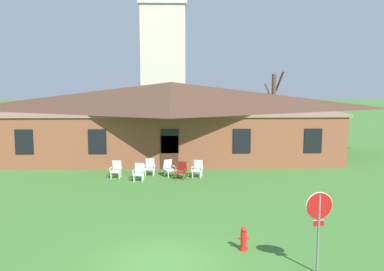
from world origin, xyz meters
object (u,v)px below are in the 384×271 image
stop_sign (319,216)px  lawn_chair_far_side (198,168)px  fire_hydrant (244,239)px  lawn_chair_middle (169,168)px  lawn_chair_by_porch (116,169)px  lawn_chair_left_end (150,167)px  lawn_chair_near_door (139,172)px  lawn_chair_right_end (181,170)px

stop_sign → lawn_chair_far_side: (-2.98, 12.35, -1.20)m
fire_hydrant → lawn_chair_middle: bearing=104.1°
lawn_chair_by_porch → fire_hydrant: (5.70, -10.60, -0.12)m
lawn_chair_far_side → fire_hydrant: lawn_chair_far_side is taller
lawn_chair_middle → fire_hydrant: 11.17m
lawn_chair_left_end → lawn_chair_far_side: (2.76, -0.56, 0.00)m
stop_sign → lawn_chair_near_door: (-6.24, 11.58, -1.20)m
fire_hydrant → lawn_chair_left_end: bearing=109.0°
lawn_chair_near_door → fire_hydrant: (4.34, -9.85, -0.12)m
lawn_chair_far_side → fire_hydrant: 10.68m
lawn_chair_by_porch → stop_sign: bearing=-58.4°
lawn_chair_near_door → lawn_chair_far_side: bearing=13.3°
lawn_chair_left_end → fire_hydrant: lawn_chair_left_end is taller
lawn_chair_middle → lawn_chair_far_side: (1.64, -0.21, 0.00)m
lawn_chair_right_end → lawn_chair_far_side: bearing=19.8°
lawn_chair_near_door → lawn_chair_left_end: bearing=69.5°
stop_sign → lawn_chair_by_porch: size_ratio=2.52×
lawn_chair_by_porch → lawn_chair_middle: (2.98, 0.23, 0.00)m
lawn_chair_middle → lawn_chair_left_end: bearing=162.7°
stop_sign → fire_hydrant: bearing=137.6°
lawn_chair_middle → stop_sign: bearing=-69.8°
lawn_chair_by_porch → lawn_chair_middle: size_ratio=1.00×
lawn_chair_left_end → lawn_chair_far_side: same height
lawn_chair_middle → lawn_chair_right_end: bearing=-38.0°
lawn_chair_right_end → lawn_chair_middle: bearing=142.0°
stop_sign → lawn_chair_far_side: 12.76m
lawn_chair_by_porch → lawn_chair_near_door: (1.36, -0.75, 0.00)m
lawn_chair_left_end → lawn_chair_right_end: (1.82, -0.90, 0.00)m
lawn_chair_middle → fire_hydrant: (2.72, -10.83, -0.12)m
stop_sign → lawn_chair_near_door: size_ratio=2.52×
lawn_chair_middle → fire_hydrant: lawn_chair_middle is taller
lawn_chair_left_end → lawn_chair_right_end: 2.03m
lawn_chair_near_door → lawn_chair_right_end: bearing=10.6°
stop_sign → lawn_chair_middle: 13.44m
stop_sign → lawn_chair_left_end: size_ratio=2.52×
lawn_chair_near_door → lawn_chair_by_porch: bearing=151.1°
stop_sign → fire_hydrant: 2.89m
lawn_chair_near_door → lawn_chair_middle: 1.90m
lawn_chair_left_end → lawn_chair_right_end: same height
lawn_chair_by_porch → lawn_chair_far_side: bearing=0.3°
lawn_chair_near_door → lawn_chair_middle: bearing=31.2°
lawn_chair_left_end → fire_hydrant: 11.82m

